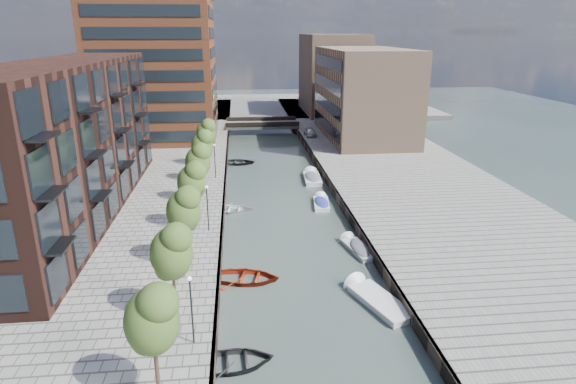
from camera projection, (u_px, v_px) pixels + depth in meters
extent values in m
plane|color=#38473F|center=(276.00, 184.00, 58.03)|extent=(300.00, 300.00, 0.00)
cube|color=gray|center=(405.00, 176.00, 59.45)|extent=(20.00, 140.00, 1.00)
cube|color=#332823|center=(225.00, 182.00, 57.27)|extent=(0.25, 140.00, 1.00)
cube|color=#332823|center=(326.00, 179.00, 58.47)|extent=(0.25, 140.00, 1.00)
cube|color=gray|center=(256.00, 107.00, 114.48)|extent=(80.00, 40.00, 1.00)
cube|color=black|center=(67.00, 140.00, 44.09)|extent=(8.00, 38.00, 14.00)
cube|color=brown|center=(154.00, 42.00, 74.87)|extent=(18.00, 18.00, 30.00)
cube|color=#96745C|center=(363.00, 93.00, 77.83)|extent=(12.00, 25.00, 14.00)
cube|color=#96745C|center=(333.00, 74.00, 102.04)|extent=(12.00, 20.00, 16.00)
cube|color=gray|center=(262.00, 125.00, 87.81)|extent=(13.00, 6.00, 0.60)
cube|color=#332823|center=(263.00, 124.00, 84.98)|extent=(13.00, 0.40, 0.80)
cube|color=#332823|center=(261.00, 119.00, 90.26)|extent=(13.00, 0.40, 0.80)
cylinder|color=#382619|center=(157.00, 367.00, 22.41)|extent=(0.20, 0.20, 3.20)
ellipsoid|color=#2D461A|center=(152.00, 317.00, 21.54)|extent=(2.50, 2.50, 3.25)
cylinder|color=#382619|center=(175.00, 291.00, 29.01)|extent=(0.20, 0.20, 3.20)
ellipsoid|color=#2D461A|center=(171.00, 250.00, 28.15)|extent=(2.50, 2.50, 3.25)
cylinder|color=#382619|center=(186.00, 243.00, 35.61)|extent=(0.20, 0.20, 3.20)
ellipsoid|color=#2D461A|center=(183.00, 208.00, 34.75)|extent=(2.50, 2.50, 3.25)
cylinder|color=#382619|center=(194.00, 210.00, 42.22)|extent=(0.20, 0.20, 3.20)
ellipsoid|color=#2D461A|center=(192.00, 180.00, 41.35)|extent=(2.50, 2.50, 3.25)
cylinder|color=#382619|center=(199.00, 186.00, 48.82)|extent=(0.20, 0.20, 3.20)
ellipsoid|color=#2D461A|center=(198.00, 160.00, 47.96)|extent=(2.50, 2.50, 3.25)
cylinder|color=#382619|center=(203.00, 167.00, 55.43)|extent=(0.20, 0.20, 3.20)
ellipsoid|color=#2D461A|center=(202.00, 144.00, 54.56)|extent=(2.50, 2.50, 3.25)
cylinder|color=#382619|center=(207.00, 153.00, 62.03)|extent=(0.20, 0.20, 3.20)
ellipsoid|color=#2D461A|center=(206.00, 132.00, 61.17)|extent=(2.50, 2.50, 3.25)
cylinder|color=black|center=(192.00, 311.00, 26.18)|extent=(0.10, 0.10, 4.00)
sphere|color=#FFF2CC|center=(189.00, 279.00, 25.55)|extent=(0.24, 0.24, 0.24)
cylinder|color=black|center=(208.00, 209.00, 41.28)|extent=(0.10, 0.10, 4.00)
sphere|color=#FFF2CC|center=(206.00, 187.00, 40.64)|extent=(0.24, 0.24, 0.24)
cylinder|color=black|center=(215.00, 162.00, 56.37)|extent=(0.10, 0.10, 4.00)
sphere|color=#FFF2CC|center=(214.00, 145.00, 55.74)|extent=(0.24, 0.24, 0.24)
imported|color=black|center=(233.00, 366.00, 26.44)|extent=(4.95, 3.73, 0.97)
imported|color=maroon|center=(246.00, 281.00, 35.47)|extent=(5.60, 4.48, 1.03)
imported|color=white|center=(232.00, 212.00, 49.13)|extent=(4.74, 3.53, 0.94)
imported|color=black|center=(237.00, 164.00, 66.80)|extent=(5.27, 4.00, 1.03)
cube|color=silver|center=(360.00, 251.00, 40.15)|extent=(2.42, 4.36, 0.58)
cube|color=silver|center=(360.00, 248.00, 40.05)|extent=(2.51, 4.46, 0.09)
cone|color=silver|center=(349.00, 241.00, 41.98)|extent=(1.67, 1.13, 1.52)
ellipsoid|color=#57575F|center=(360.00, 247.00, 40.03)|extent=(2.25, 3.99, 0.50)
cube|color=white|center=(381.00, 305.00, 32.24)|extent=(3.60, 5.49, 0.73)
cube|color=white|center=(381.00, 300.00, 32.11)|extent=(3.72, 5.63, 0.11)
cone|color=white|center=(359.00, 287.00, 34.40)|extent=(2.14, 1.62, 1.90)
cube|color=white|center=(321.00, 205.00, 50.80)|extent=(1.94, 4.17, 0.57)
cube|color=white|center=(321.00, 203.00, 50.70)|extent=(2.02, 4.27, 0.09)
cone|color=white|center=(320.00, 199.00, 52.70)|extent=(1.57, 0.95, 1.49)
ellipsoid|color=#21359A|center=(321.00, 202.00, 50.69)|extent=(1.81, 3.82, 0.49)
cube|color=white|center=(312.00, 180.00, 59.35)|extent=(2.17, 5.15, 0.71)
cube|color=white|center=(312.00, 177.00, 59.23)|extent=(2.26, 5.26, 0.11)
cone|color=white|center=(311.00, 174.00, 61.72)|extent=(1.92, 1.10, 1.86)
ellipsoid|color=slate|center=(312.00, 177.00, 59.21)|extent=(2.03, 4.70, 0.61)
imported|color=silver|center=(310.00, 132.00, 79.81)|extent=(1.82, 4.08, 1.36)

